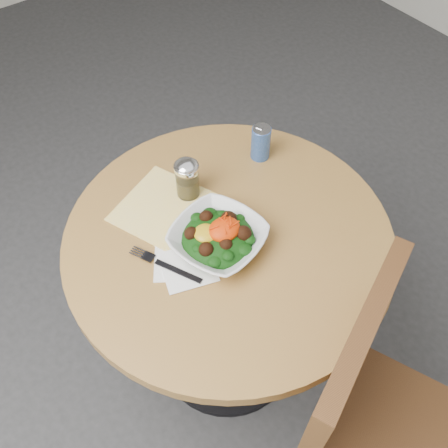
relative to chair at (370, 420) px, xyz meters
The scene contains 9 objects.
ground 0.78m from the chair, 92.47° to the left, with size 6.00×6.00×0.00m, color #303032.
table 0.56m from the chair, 92.47° to the left, with size 0.90×0.90×0.75m.
chair is the anchor object (origin of this frame).
cloth_napkin 0.78m from the chair, 98.93° to the left, with size 0.24×0.22×0.00m, color yellow.
paper_napkins 0.61m from the chair, 107.72° to the left, with size 0.18×0.21×0.00m.
salad_bowl 0.60m from the chair, 97.18° to the left, with size 0.30×0.30×0.09m.
fork 0.65m from the chair, 110.96° to the left, with size 0.11×0.20×0.00m.
spice_shaker 0.79m from the chair, 92.15° to the left, with size 0.07×0.07×0.13m.
beverage_can 0.82m from the chair, 72.30° to the left, with size 0.06×0.06×0.11m.
Camera 1 is at (-0.50, -0.64, 1.83)m, focal length 40.00 mm.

